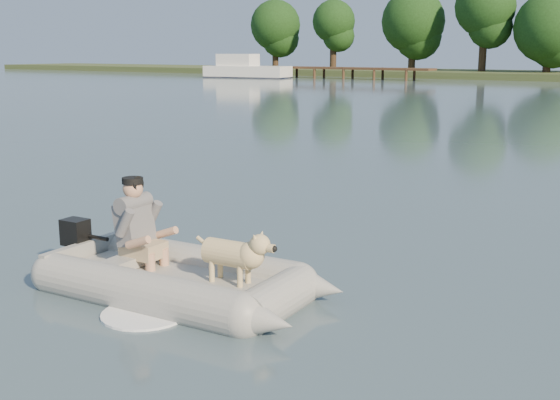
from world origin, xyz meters
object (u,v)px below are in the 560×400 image
Objects in this scene: man at (136,220)px; dog at (230,258)px; dinghy at (180,245)px; dock at (338,73)px; cabin_cruiser at (247,66)px.

man is 1.29m from dog.
dinghy reaches higher than dog.
cabin_cruiser is (-7.95, -3.10, 0.58)m from dock.
cabin_cruiser is at bearing 122.13° from dinghy.
dinghy is at bearing -4.24° from man.
dinghy is 4.85× the size of dog.
dock is 57.62m from man.
dinghy is 0.61m from dog.
dinghy is at bearing -175.43° from dog.
dinghy reaches higher than dock.
dinghy is (26.06, -51.74, 0.03)m from dock.
dinghy is 59.35m from cabin_cruiser.
dog is (0.60, 0.08, -0.07)m from dinghy.
cabin_cruiser reaches higher than dog.
dinghy is 4.19× the size of man.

